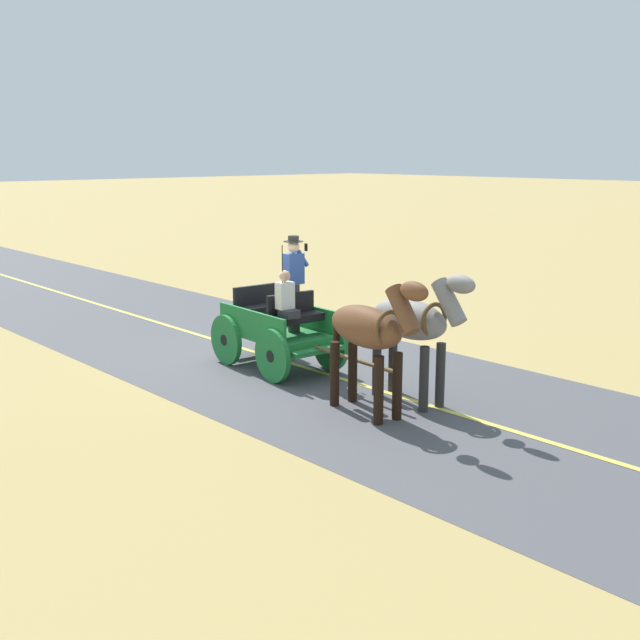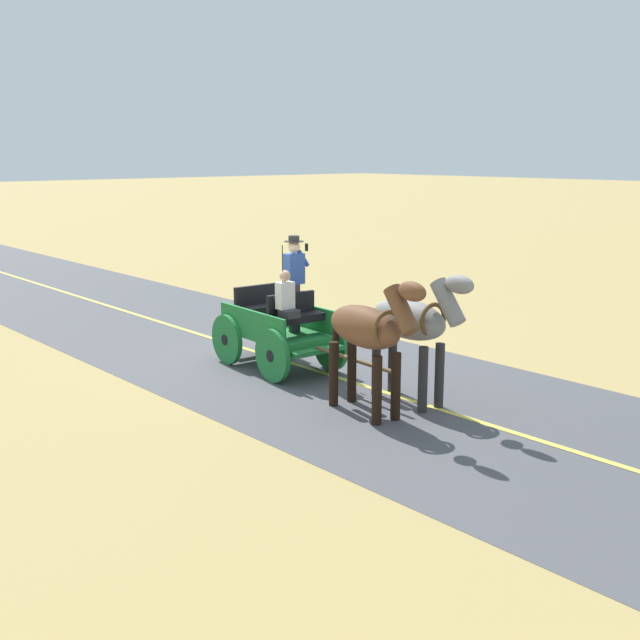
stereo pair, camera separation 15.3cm
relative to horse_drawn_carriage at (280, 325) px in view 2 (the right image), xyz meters
name	(u,v)px [view 2 (the right image)]	position (x,y,z in m)	size (l,w,h in m)	color
ground_plane	(276,359)	(-0.34, -0.57, -0.82)	(200.00, 200.00, 0.00)	tan
road_surface	(276,359)	(-0.34, -0.57, -0.81)	(5.91, 160.00, 0.01)	#4C4C51
road_centre_stripe	(276,358)	(-0.34, -0.57, -0.81)	(0.12, 160.00, 0.00)	#DBCC4C
horse_drawn_carriage	(280,325)	(0.00, 0.00, 0.00)	(1.55, 4.52, 2.50)	#1E7233
horse_near_side	(413,323)	(-0.27, 3.05, 0.51)	(0.67, 2.14, 2.21)	gray
horse_off_side	(369,331)	(0.66, 2.99, 0.51)	(0.73, 2.14, 2.21)	brown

